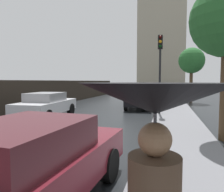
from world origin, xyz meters
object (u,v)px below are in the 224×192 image
at_px(street_tree_near, 192,61).
at_px(car_maroon_behind_camera, 26,168).
at_px(car_grey_mid_road, 146,94).
at_px(pedestrian_with_umbrella_near, 154,152).
at_px(traffic_light, 160,60).
at_px(car_black_near_kerb, 139,98).
at_px(car_white_far_lane, 46,105).

bearing_deg(street_tree_near, car_maroon_behind_camera, -102.46).
height_order(car_grey_mid_road, pedestrian_with_umbrella_near, pedestrian_with_umbrella_near).
bearing_deg(car_maroon_behind_camera, pedestrian_with_umbrella_near, -28.87).
distance_m(car_grey_mid_road, pedestrian_with_umbrella_near, 19.79).
bearing_deg(traffic_light, car_black_near_kerb, 116.43).
height_order(car_maroon_behind_camera, pedestrian_with_umbrella_near, pedestrian_with_umbrella_near).
distance_m(car_grey_mid_road, street_tree_near, 5.17).
relative_size(car_black_near_kerb, pedestrian_with_umbrella_near, 2.36).
bearing_deg(car_white_far_lane, pedestrian_with_umbrella_near, 123.13).
height_order(car_grey_mid_road, street_tree_near, street_tree_near).
bearing_deg(pedestrian_with_umbrella_near, street_tree_near, 96.35).
xyz_separation_m(car_grey_mid_road, traffic_light, (1.61, -8.88, 2.46)).
relative_size(pedestrian_with_umbrella_near, street_tree_near, 0.36).
height_order(pedestrian_with_umbrella_near, traffic_light, traffic_light).
relative_size(car_grey_mid_road, traffic_light, 0.96).
distance_m(car_maroon_behind_camera, car_white_far_lane, 8.39).
relative_size(car_maroon_behind_camera, street_tree_near, 0.86).
height_order(car_grey_mid_road, car_maroon_behind_camera, car_maroon_behind_camera).
distance_m(car_grey_mid_road, traffic_light, 9.36).
xyz_separation_m(car_maroon_behind_camera, street_tree_near, (4.01, 18.15, 3.09)).
distance_m(car_maroon_behind_camera, traffic_light, 9.98).
xyz_separation_m(car_maroon_behind_camera, car_white_far_lane, (-4.24, 7.24, -0.00)).
bearing_deg(car_black_near_kerb, traffic_light, -67.66).
bearing_deg(traffic_light, car_grey_mid_road, 100.31).
distance_m(pedestrian_with_umbrella_near, street_tree_near, 19.63).
relative_size(car_white_far_lane, pedestrian_with_umbrella_near, 2.26).
distance_m(car_black_near_kerb, car_grey_mid_road, 5.76).
bearing_deg(car_maroon_behind_camera, car_black_near_kerb, 94.47).
xyz_separation_m(car_grey_mid_road, pedestrian_with_umbrella_near, (1.99, -19.67, 0.83)).
xyz_separation_m(car_white_far_lane, pedestrian_with_umbrella_near, (6.13, -8.48, 0.81)).
height_order(traffic_light, street_tree_near, street_tree_near).
distance_m(car_black_near_kerb, car_white_far_lane, 6.86).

